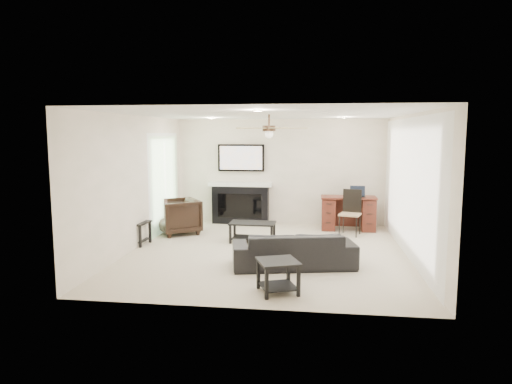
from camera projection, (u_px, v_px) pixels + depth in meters
The scene contains 10 objects.
room_shell at pixel (279, 160), 8.20m from camera, with size 5.50×5.54×2.52m.
sofa at pixel (294, 249), 7.41m from camera, with size 1.97×0.77×0.58m, color black.
armchair at pixel (178, 216), 9.85m from camera, with size 0.81×0.84×0.76m, color black.
coffee_table at pixel (253, 232), 9.11m from camera, with size 0.90×0.50×0.40m, color black.
end_table_near at pixel (278, 276), 6.21m from camera, with size 0.52×0.52×0.45m, color black.
end_table_left at pixel (135, 233), 8.91m from camera, with size 0.50×0.50×0.45m, color black.
fireplace_unit at pixel (240, 184), 10.90m from camera, with size 1.52×0.34×1.91m, color black.
desk at pixel (348, 213), 10.25m from camera, with size 1.22×0.56×0.76m, color #3F140F.
desk_chair at pixel (350, 213), 9.69m from camera, with size 0.42×0.44×0.97m, color black.
laptop at pixel (358, 192), 10.14m from camera, with size 0.33×0.24×0.23m, color black.
Camera 1 is at (0.86, -8.11, 2.16)m, focal length 32.00 mm.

